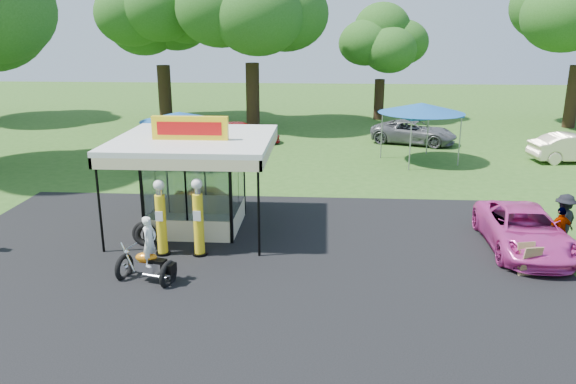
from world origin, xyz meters
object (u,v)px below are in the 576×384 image
spectator_east_a (563,221)px  spectator_east_b (560,231)px  bg_car_e (575,148)px  tent_west (179,117)px  gas_pump_left (161,220)px  kiosk_car (210,198)px  gas_pump_right (198,220)px  a_frame_sign (529,260)px  motorcycle (149,256)px  bg_car_b (242,133)px  pink_sedan (524,230)px  tent_east (421,108)px  bg_car_a (167,140)px  bg_car_d (414,132)px  gas_station_kiosk (196,181)px

spectator_east_a → spectator_east_b: spectator_east_a is taller
bg_car_e → tent_west: bearing=90.2°
gas_pump_left → kiosk_car: (0.56, 4.82, -0.73)m
gas_pump_left → tent_west: tent_west is taller
gas_pump_right → a_frame_sign: bearing=-5.0°
motorcycle → spectator_east_a: size_ratio=1.13×
gas_pump_left → kiosk_car: gas_pump_left is taller
gas_pump_right → spectator_east_a: 11.96m
bg_car_b → kiosk_car: bearing=156.6°
gas_pump_right → bg_car_e: gas_pump_right is taller
bg_car_b → tent_west: bearing=130.8°
pink_sedan → tent_east: (-1.45, 12.58, 2.20)m
gas_pump_left → a_frame_sign: size_ratio=2.54×
motorcycle → tent_east: (10.05, 15.80, 2.09)m
bg_car_a → bg_car_d: (14.71, 3.83, -0.05)m
bg_car_a → bg_car_e: bearing=-87.9°
gas_station_kiosk → spectator_east_b: gas_station_kiosk is taller
gas_pump_right → a_frame_sign: 10.04m
bg_car_e → bg_car_a: bearing=82.5°
spectator_east_b → bg_car_a: size_ratio=0.33×
motorcycle → pink_sedan: 11.95m
gas_pump_left → spectator_east_b: gas_pump_left is taller
spectator_east_b → pink_sedan: bearing=-29.4°
kiosk_car → pink_sedan: bearing=-107.9°
gas_station_kiosk → bg_car_d: size_ratio=1.03×
pink_sedan → gas_pump_left: bearing=-172.6°
bg_car_b → tent_east: tent_east is taller
gas_pump_left → bg_car_a: bearing=105.0°
gas_station_kiosk → kiosk_car: size_ratio=1.92×
gas_station_kiosk → tent_east: gas_station_kiosk is taller
motorcycle → pink_sedan: bearing=31.2°
gas_pump_left → bg_car_a: gas_pump_left is taller
gas_station_kiosk → bg_car_a: 13.20m
kiosk_car → tent_east: size_ratio=0.61×
bg_car_d → tent_west: 14.87m
bg_car_e → spectator_east_b: bearing=150.2°
motorcycle → tent_west: (-2.64, 14.07, 1.77)m
spectator_east_b → gas_pump_right: bearing=-11.7°
tent_east → bg_car_d: bearing=84.7°
gas_pump_right → spectator_east_b: bearing=4.8°
gas_station_kiosk → gas_pump_left: bearing=-102.0°
gas_pump_left → bg_car_d: gas_pump_left is taller
bg_car_e → tent_east: tent_east is taller
gas_station_kiosk → bg_car_d: 19.11m
a_frame_sign → spectator_east_b: 2.43m
bg_car_b → bg_car_e: bearing=-126.5°
kiosk_car → motorcycle: bearing=176.9°
pink_sedan → spectator_east_a: spectator_east_a is taller
pink_sedan → bg_car_a: (-15.70, 13.72, 0.07)m
gas_pump_left → kiosk_car: 4.91m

